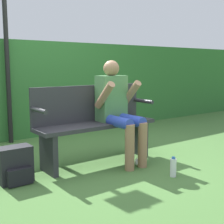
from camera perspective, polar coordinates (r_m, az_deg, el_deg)
The scene contains 8 objects.
ground_plane at distance 3.90m, azimuth -2.68°, elevation -9.23°, with size 40.00×40.00×0.00m, color #426B33.
hedge_back at distance 5.48m, azimuth -14.28°, elevation 4.12°, with size 12.00×0.46×1.59m.
park_bench at distance 3.83m, azimuth -3.23°, elevation -1.93°, with size 1.53×0.40×0.95m.
person_seated at distance 3.82m, azimuth 1.00°, elevation 1.08°, with size 0.49×0.65×1.25m.
backpack at distance 3.37m, azimuth -17.23°, elevation -9.35°, with size 0.33×0.27×0.37m.
water_bottle at distance 3.47m, azimuth 11.13°, elevation -9.89°, with size 0.07×0.07×0.22m.
signpost at distance 5.01m, azimuth -18.80°, elevation 13.16°, with size 0.40×0.09×2.84m.
litter_crumple at distance 3.77m, azimuth 4.88°, elevation -9.11°, with size 0.10×0.10×0.10m.
Camera 1 is at (-2.06, -3.10, 1.19)m, focal length 50.00 mm.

